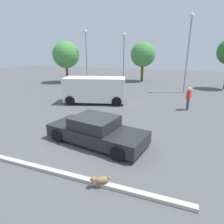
# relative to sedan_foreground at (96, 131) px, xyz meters

# --- Properties ---
(ground_plane) EXTENTS (80.00, 80.00, 0.00)m
(ground_plane) POSITION_rel_sedan_foreground_xyz_m (-0.33, -0.09, -0.58)
(ground_plane) COLOR #515154
(sedan_foreground) EXTENTS (4.89, 2.59, 1.25)m
(sedan_foreground) POSITION_rel_sedan_foreground_xyz_m (0.00, 0.00, 0.00)
(sedan_foreground) COLOR #232328
(sedan_foreground) RESTS_ON ground_plane
(dog) EXTENTS (0.57, 0.44, 0.40)m
(dog) POSITION_rel_sedan_foreground_xyz_m (1.45, -2.79, -0.33)
(dog) COLOR olive
(dog) RESTS_ON ground_plane
(van_white) EXTENTS (5.25, 3.33, 2.09)m
(van_white) POSITION_rel_sedan_foreground_xyz_m (-3.22, 6.54, 0.55)
(van_white) COLOR white
(van_white) RESTS_ON ground_plane
(pedestrian) EXTENTS (0.35, 0.55, 1.67)m
(pedestrian) POSITION_rel_sedan_foreground_xyz_m (3.97, 7.09, 0.42)
(pedestrian) COLOR navy
(pedestrian) RESTS_ON ground_plane
(parking_curb) EXTENTS (9.27, 0.20, 0.12)m
(parking_curb) POSITION_rel_sedan_foreground_xyz_m (-0.33, -2.71, -0.52)
(parking_curb) COLOR #B7B2A8
(parking_curb) RESTS_ON ground_plane
(light_post_near) EXTENTS (0.44, 0.44, 6.23)m
(light_post_near) POSITION_rel_sedan_foreground_xyz_m (-3.75, 15.96, 3.67)
(light_post_near) COLOR gray
(light_post_near) RESTS_ON ground_plane
(light_post_mid) EXTENTS (0.44, 0.44, 7.48)m
(light_post_mid) POSITION_rel_sedan_foreground_xyz_m (3.58, 13.54, 4.39)
(light_post_mid) COLOR gray
(light_post_mid) RESTS_ON ground_plane
(light_post_far) EXTENTS (0.44, 0.44, 6.73)m
(light_post_far) POSITION_rel_sedan_foreground_xyz_m (-8.89, 15.90, 3.96)
(light_post_far) COLOR gray
(light_post_far) RESTS_ON ground_plane
(tree_back_center) EXTENTS (3.39, 3.39, 5.41)m
(tree_back_center) POSITION_rel_sedan_foreground_xyz_m (-2.22, 19.85, 3.11)
(tree_back_center) COLOR brown
(tree_back_center) RESTS_ON ground_plane
(tree_far_right) EXTENTS (3.50, 3.50, 5.44)m
(tree_far_right) POSITION_rel_sedan_foreground_xyz_m (-11.59, 15.17, 3.09)
(tree_far_right) COLOR brown
(tree_far_right) RESTS_ON ground_plane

